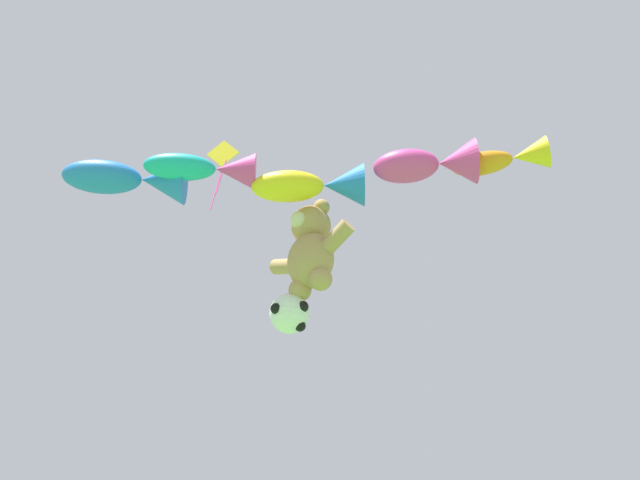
# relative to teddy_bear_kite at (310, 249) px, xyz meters

# --- Properties ---
(teddy_bear_kite) EXTENTS (2.09, 0.92, 2.12)m
(teddy_bear_kite) POSITION_rel_teddy_bear_kite_xyz_m (0.00, 0.00, 0.00)
(teddy_bear_kite) COLOR tan
(soccer_ball_kite) EXTENTS (0.83, 0.83, 0.77)m
(soccer_ball_kite) POSITION_rel_teddy_bear_kite_xyz_m (-0.55, 0.04, -1.21)
(soccer_ball_kite) COLOR white
(fish_kite_tangerine) EXTENTS (1.81, 1.30, 0.60)m
(fish_kite_tangerine) POSITION_rel_teddy_bear_kite_xyz_m (3.62, 1.47, 1.05)
(fish_kite_tangerine) COLOR orange
(fish_kite_magenta) EXTENTS (2.00, 1.77, 0.87)m
(fish_kite_magenta) POSITION_rel_teddy_bear_kite_xyz_m (2.53, 0.64, 1.06)
(fish_kite_magenta) COLOR #E53F9E
(fish_kite_goldfin) EXTENTS (2.17, 2.02, 0.85)m
(fish_kite_goldfin) POSITION_rel_teddy_bear_kite_xyz_m (0.54, -0.43, 1.03)
(fish_kite_goldfin) COLOR yellow
(fish_kite_teal) EXTENTS (1.97, 2.06, 0.73)m
(fish_kite_teal) POSITION_rel_teddy_bear_kite_xyz_m (-0.97, -1.96, 1.41)
(fish_kite_teal) COLOR #19ADB2
(fish_kite_cobalt) EXTENTS (2.24, 2.37, 0.93)m
(fish_kite_cobalt) POSITION_rel_teddy_bear_kite_xyz_m (-2.29, -2.80, 1.39)
(fish_kite_cobalt) COLOR blue
(diamond_kite) EXTENTS (0.71, 0.54, 2.39)m
(diamond_kite) POSITION_rel_teddy_bear_kite_xyz_m (-3.04, -0.22, 4.39)
(diamond_kite) COLOR yellow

